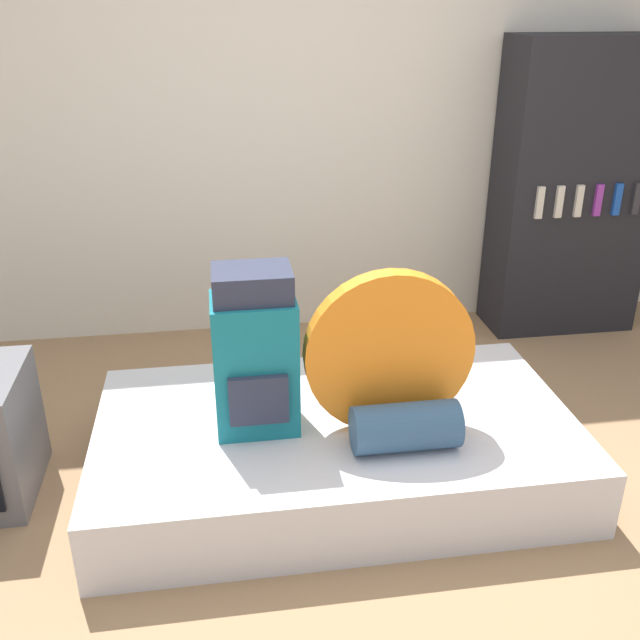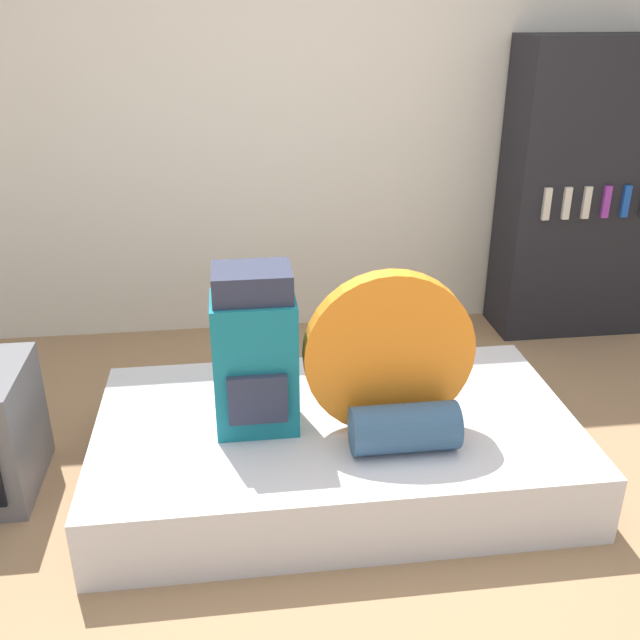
# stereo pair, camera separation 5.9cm
# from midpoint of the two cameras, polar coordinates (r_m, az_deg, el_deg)

# --- Properties ---
(ground_plane) EXTENTS (16.00, 16.00, 0.00)m
(ground_plane) POSITION_cam_midpoint_polar(r_m,az_deg,el_deg) (2.81, 3.66, -18.05)
(ground_plane) COLOR #997551
(wall_back) EXTENTS (8.00, 0.05, 2.60)m
(wall_back) POSITION_cam_midpoint_polar(r_m,az_deg,el_deg) (4.19, -2.06, 16.29)
(wall_back) COLOR silver
(wall_back) RESTS_ON ground_plane
(bed) EXTENTS (1.98, 1.11, 0.30)m
(bed) POSITION_cam_midpoint_polar(r_m,az_deg,el_deg) (3.08, 0.67, -10.09)
(bed) COLOR silver
(bed) RESTS_ON ground_plane
(backpack) EXTENTS (0.33, 0.28, 0.67)m
(backpack) POSITION_cam_midpoint_polar(r_m,az_deg,el_deg) (2.80, -5.82, -2.70)
(backpack) COLOR #14707F
(backpack) RESTS_ON bed
(tent_bag) EXTENTS (0.67, 0.08, 0.67)m
(tent_bag) POSITION_cam_midpoint_polar(r_m,az_deg,el_deg) (2.79, 4.95, -2.60)
(tent_bag) COLOR orange
(tent_bag) RESTS_ON bed
(sleeping_roll) EXTENTS (0.41, 0.19, 0.19)m
(sleeping_roll) POSITION_cam_midpoint_polar(r_m,az_deg,el_deg) (2.78, 6.24, -8.49)
(sleeping_roll) COLOR #33567A
(sleeping_roll) RESTS_ON bed
(bookshelf) EXTENTS (0.87, 0.41, 1.71)m
(bookshelf) POSITION_cam_midpoint_polar(r_m,az_deg,el_deg) (4.51, 19.12, 9.81)
(bookshelf) COLOR black
(bookshelf) RESTS_ON ground_plane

